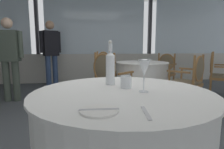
{
  "coord_description": "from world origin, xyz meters",
  "views": [
    {
      "loc": [
        -0.2,
        -2.09,
        1.06
      ],
      "look_at": [
        -0.01,
        -0.54,
        0.83
      ],
      "focal_mm": 29.79,
      "sensor_mm": 36.0,
      "label": 1
    }
  ],
  "objects_px": {
    "dining_chair_0_2": "(109,79)",
    "dining_chair_2_0": "(218,72)",
    "side_plate": "(99,111)",
    "diner_person_0": "(51,50)",
    "dining_chair_0_1": "(107,68)",
    "wine_glass": "(144,68)",
    "diner_person_1": "(9,55)",
    "water_tumbler": "(126,82)",
    "water_bottle": "(110,67)",
    "dining_chair_0_3": "(190,79)",
    "dining_chair_0_0": "(164,69)"
  },
  "relations": [
    {
      "from": "dining_chair_2_0",
      "to": "diner_person_0",
      "type": "bearing_deg",
      "value": -166.46
    },
    {
      "from": "dining_chair_0_1",
      "to": "diner_person_0",
      "type": "bearing_deg",
      "value": -157.77
    },
    {
      "from": "dining_chair_0_3",
      "to": "diner_person_1",
      "type": "distance_m",
      "value": 3.32
    },
    {
      "from": "dining_chair_0_1",
      "to": "diner_person_0",
      "type": "xyz_separation_m",
      "value": [
        -1.38,
        0.7,
        0.41
      ]
    },
    {
      "from": "dining_chair_0_3",
      "to": "dining_chair_2_0",
      "type": "relative_size",
      "value": 0.97
    },
    {
      "from": "dining_chair_0_2",
      "to": "diner_person_1",
      "type": "distance_m",
      "value": 2.06
    },
    {
      "from": "water_tumbler",
      "to": "side_plate",
      "type": "bearing_deg",
      "value": -114.97
    },
    {
      "from": "water_tumbler",
      "to": "dining_chair_2_0",
      "type": "bearing_deg",
      "value": 42.69
    },
    {
      "from": "wine_glass",
      "to": "diner_person_1",
      "type": "bearing_deg",
      "value": 125.57
    },
    {
      "from": "wine_glass",
      "to": "dining_chair_0_0",
      "type": "height_order",
      "value": "wine_glass"
    },
    {
      "from": "side_plate",
      "to": "diner_person_0",
      "type": "xyz_separation_m",
      "value": [
        -1.01,
        4.1,
        0.21
      ]
    },
    {
      "from": "water_tumbler",
      "to": "diner_person_0",
      "type": "height_order",
      "value": "diner_person_0"
    },
    {
      "from": "wine_glass",
      "to": "diner_person_0",
      "type": "height_order",
      "value": "diner_person_0"
    },
    {
      "from": "dining_chair_2_0",
      "to": "diner_person_0",
      "type": "height_order",
      "value": "diner_person_0"
    },
    {
      "from": "water_bottle",
      "to": "dining_chair_2_0",
      "type": "xyz_separation_m",
      "value": [
        2.43,
        2.01,
        -0.35
      ]
    },
    {
      "from": "dining_chair_0_1",
      "to": "dining_chair_0_0",
      "type": "bearing_deg",
      "value": 44.86
    },
    {
      "from": "side_plate",
      "to": "dining_chair_0_3",
      "type": "bearing_deg",
      "value": 51.24
    },
    {
      "from": "dining_chair_0_2",
      "to": "dining_chair_0_0",
      "type": "bearing_deg",
      "value": 0.0
    },
    {
      "from": "dining_chair_0_1",
      "to": "dining_chair_2_0",
      "type": "relative_size",
      "value": 1.0
    },
    {
      "from": "side_plate",
      "to": "diner_person_0",
      "type": "relative_size",
      "value": 0.11
    },
    {
      "from": "water_tumbler",
      "to": "dining_chair_2_0",
      "type": "xyz_separation_m",
      "value": [
        2.33,
        2.15,
        -0.25
      ]
    },
    {
      "from": "dining_chair_0_0",
      "to": "dining_chair_0_2",
      "type": "height_order",
      "value": "dining_chair_0_2"
    },
    {
      "from": "water_tumbler",
      "to": "diner_person_0",
      "type": "xyz_separation_m",
      "value": [
        -1.23,
        3.63,
        0.17
      ]
    },
    {
      "from": "side_plate",
      "to": "dining_chair_0_0",
      "type": "distance_m",
      "value": 3.72
    },
    {
      "from": "dining_chair_0_0",
      "to": "diner_person_1",
      "type": "height_order",
      "value": "diner_person_1"
    },
    {
      "from": "dining_chair_0_0",
      "to": "diner_person_0",
      "type": "distance_m",
      "value": 2.84
    },
    {
      "from": "side_plate",
      "to": "water_tumbler",
      "type": "height_order",
      "value": "water_tumbler"
    },
    {
      "from": "diner_person_1",
      "to": "diner_person_0",
      "type": "bearing_deg",
      "value": -23.64
    },
    {
      "from": "dining_chair_0_0",
      "to": "diner_person_0",
      "type": "height_order",
      "value": "diner_person_0"
    },
    {
      "from": "diner_person_1",
      "to": "dining_chair_0_0",
      "type": "bearing_deg",
      "value": -81.7
    },
    {
      "from": "water_bottle",
      "to": "wine_glass",
      "type": "distance_m",
      "value": 0.33
    },
    {
      "from": "dining_chair_0_2",
      "to": "side_plate",
      "type": "bearing_deg",
      "value": -138.33
    },
    {
      "from": "dining_chair_2_0",
      "to": "water_bottle",
      "type": "bearing_deg",
      "value": -104.33
    },
    {
      "from": "dining_chair_0_3",
      "to": "wine_glass",
      "type": "bearing_deg",
      "value": 101.12
    },
    {
      "from": "water_tumbler",
      "to": "dining_chair_0_1",
      "type": "height_order",
      "value": "dining_chair_0_1"
    },
    {
      "from": "side_plate",
      "to": "dining_chair_0_0",
      "type": "relative_size",
      "value": 0.2
    },
    {
      "from": "dining_chair_0_3",
      "to": "diner_person_0",
      "type": "height_order",
      "value": "diner_person_0"
    },
    {
      "from": "water_tumbler",
      "to": "diner_person_1",
      "type": "bearing_deg",
      "value": 125.55
    },
    {
      "from": "water_tumbler",
      "to": "diner_person_0",
      "type": "relative_size",
      "value": 0.05
    },
    {
      "from": "dining_chair_0_3",
      "to": "dining_chair_0_1",
      "type": "bearing_deg",
      "value": 0.0
    },
    {
      "from": "side_plate",
      "to": "wine_glass",
      "type": "xyz_separation_m",
      "value": [
        0.31,
        0.34,
        0.15
      ]
    },
    {
      "from": "dining_chair_0_2",
      "to": "diner_person_1",
      "type": "relative_size",
      "value": 0.61
    },
    {
      "from": "dining_chair_0_2",
      "to": "diner_person_0",
      "type": "height_order",
      "value": "diner_person_0"
    },
    {
      "from": "dining_chair_0_1",
      "to": "dining_chair_0_2",
      "type": "height_order",
      "value": "dining_chair_0_2"
    },
    {
      "from": "dining_chair_0_2",
      "to": "dining_chair_2_0",
      "type": "xyz_separation_m",
      "value": [
        2.28,
        0.55,
        0.0
      ]
    },
    {
      "from": "dining_chair_0_0",
      "to": "water_bottle",
      "type": "bearing_deg",
      "value": 18.91
    },
    {
      "from": "dining_chair_0_2",
      "to": "dining_chair_2_0",
      "type": "relative_size",
      "value": 1.01
    },
    {
      "from": "dining_chair_0_2",
      "to": "dining_chair_0_3",
      "type": "xyz_separation_m",
      "value": [
        1.33,
        -0.09,
        -0.01
      ]
    },
    {
      "from": "wine_glass",
      "to": "water_bottle",
      "type": "bearing_deg",
      "value": 125.5
    },
    {
      "from": "wine_glass",
      "to": "diner_person_1",
      "type": "relative_size",
      "value": 0.13
    }
  ]
}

